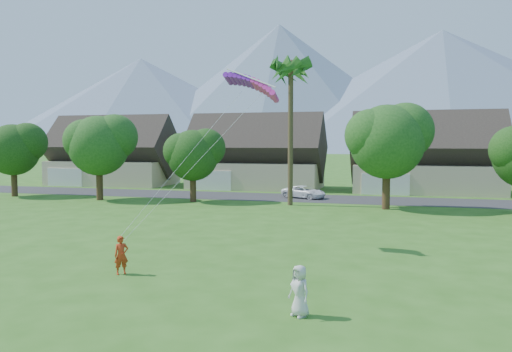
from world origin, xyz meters
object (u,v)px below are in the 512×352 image
(parked_car, at_px, (304,192))
(parafoil_kite, at_px, (253,83))
(kite_flyer, at_px, (121,255))
(watcher, at_px, (299,291))

(parked_car, relative_size, parafoil_kite, 1.38)
(kite_flyer, xyz_separation_m, parked_car, (2.55, 29.38, -0.20))
(watcher, xyz_separation_m, parafoil_kite, (-4.26, 9.82, 7.68))
(kite_flyer, relative_size, parked_car, 0.37)
(kite_flyer, bearing_deg, watcher, -63.48)
(watcher, relative_size, parked_car, 0.38)
(kite_flyer, distance_m, watcher, 8.54)
(parafoil_kite, bearing_deg, parked_car, 100.50)
(kite_flyer, bearing_deg, parked_car, 41.88)
(kite_flyer, height_order, watcher, watcher)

